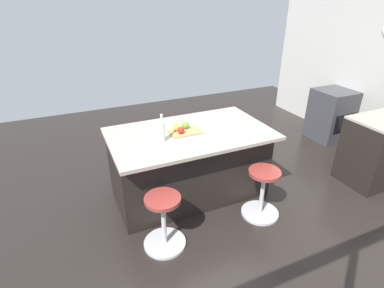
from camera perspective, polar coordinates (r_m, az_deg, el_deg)
The scene contains 10 objects.
ground_plane at distance 3.89m, azimuth 3.91°, elevation -10.68°, with size 8.10×8.10×0.00m, color black.
oven_range at distance 5.85m, azimuth 24.92°, elevation 5.03°, with size 0.60×0.61×0.89m.
kitchen_island at distance 3.78m, azimuth -0.60°, elevation -3.57°, with size 1.90×1.13×0.89m.
stool_by_window at distance 3.60m, azimuth 13.16°, elevation -9.30°, with size 0.44×0.44×0.60m.
stool_middle at distance 3.14m, azimuth -5.37°, elevation -14.75°, with size 0.44×0.44×0.60m.
cutting_board at distance 3.52m, azimuth -1.31°, elevation 2.34°, with size 0.36×0.24×0.02m, color tan.
apple_yellow at distance 3.52m, azimuth -2.95°, elevation 3.23°, with size 0.09×0.09×0.09m, color gold.
apple_red at distance 3.44m, azimuth -2.12°, elevation 2.62°, with size 0.08×0.08×0.08m, color red.
apple_green at distance 3.57m, azimuth -1.29°, elevation 3.62°, with size 0.09×0.09×0.09m, color #609E2D.
water_bottle at distance 3.29m, azimuth -5.70°, elevation 2.54°, with size 0.06×0.06×0.31m.
Camera 1 is at (1.49, 2.71, 2.35)m, focal length 28.06 mm.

